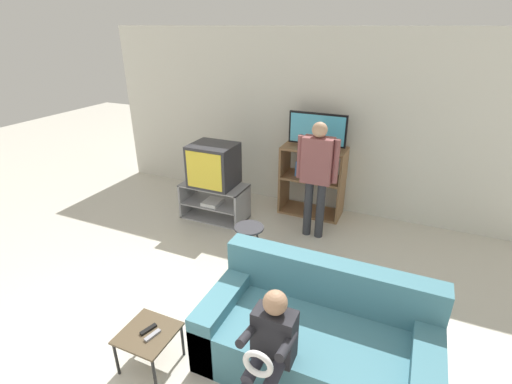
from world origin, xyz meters
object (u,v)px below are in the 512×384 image
at_px(television_main, 214,165).
at_px(snack_table, 148,336).
at_px(folding_stool, 249,236).
at_px(remote_control_black, 148,329).
at_px(television_flat, 317,131).
at_px(person_standing_adult, 317,170).
at_px(tv_stand, 215,201).
at_px(remote_control_white, 153,335).
at_px(couch, 317,337).
at_px(person_seated_child, 270,347).
at_px(media_shelf, 312,180).

relative_size(television_main, snack_table, 1.45).
height_order(folding_stool, remote_control_black, folding_stool).
distance_m(television_main, television_flat, 1.51).
bearing_deg(person_standing_adult, remote_control_black, -104.23).
height_order(tv_stand, television_flat, television_flat).
bearing_deg(remote_control_white, remote_control_black, 166.18).
bearing_deg(couch, television_main, 136.55).
xyz_separation_m(remote_control_white, person_seated_child, (0.98, 0.06, 0.24)).
distance_m(remote_control_white, couch, 1.32).
distance_m(tv_stand, television_main, 0.56).
bearing_deg(television_flat, media_shelf, -179.97).
height_order(television_main, media_shelf, television_main).
height_order(remote_control_white, couch, couch).
xyz_separation_m(snack_table, remote_control_black, (-0.01, 0.02, 0.05)).
relative_size(remote_control_white, person_standing_adult, 0.09).
relative_size(tv_stand, remote_control_black, 6.52).
height_order(snack_table, remote_control_white, remote_control_white).
bearing_deg(person_seated_child, remote_control_white, -176.48).
bearing_deg(snack_table, television_main, 107.86).
height_order(snack_table, couch, couch).
relative_size(snack_table, person_standing_adult, 0.27).
distance_m(tv_stand, couch, 2.83).
bearing_deg(television_flat, television_main, -150.73).
relative_size(television_flat, person_standing_adult, 0.52).
bearing_deg(television_main, person_standing_adult, 3.06).
relative_size(folding_stool, remote_control_white, 4.23).
bearing_deg(television_main, remote_control_white, -70.96).
bearing_deg(television_flat, folding_stool, -97.69).
distance_m(tv_stand, person_standing_adult, 1.61).
height_order(snack_table, remote_control_black, remote_control_black).
relative_size(television_flat, remote_control_white, 5.66).
bearing_deg(folding_stool, tv_stand, 135.32).
relative_size(couch, person_seated_child, 1.81).
height_order(television_main, television_flat, television_flat).
relative_size(snack_table, remote_control_white, 2.95).
xyz_separation_m(couch, person_seated_child, (-0.20, -0.52, 0.31)).
bearing_deg(folding_stool, television_flat, 82.31).
xyz_separation_m(folding_stool, person_seated_child, (0.82, -1.43, 0.11)).
bearing_deg(tv_stand, person_seated_child, -52.90).
bearing_deg(person_seated_child, person_standing_adult, 98.86).
xyz_separation_m(tv_stand, snack_table, (0.81, -2.50, 0.05)).
relative_size(folding_stool, couch, 0.33).
bearing_deg(tv_stand, media_shelf, 30.16).
xyz_separation_m(media_shelf, couch, (0.82, -2.65, -0.24)).
bearing_deg(person_seated_child, folding_stool, 119.89).
bearing_deg(couch, tv_stand, 136.85).
bearing_deg(folding_stool, person_standing_adult, 69.04).
xyz_separation_m(television_main, television_flat, (1.26, 0.71, 0.44)).
distance_m(snack_table, couch, 1.37).
bearing_deg(folding_stool, snack_table, -98.40).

